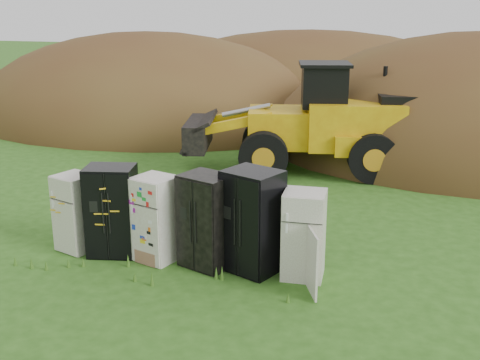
{
  "coord_description": "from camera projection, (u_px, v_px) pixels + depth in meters",
  "views": [
    {
      "loc": [
        4.17,
        -10.24,
        4.96
      ],
      "look_at": [
        0.52,
        2.0,
        1.18
      ],
      "focal_mm": 45.0,
      "sensor_mm": 36.0,
      "label": 1
    }
  ],
  "objects": [
    {
      "name": "ground",
      "position": [
        186.0,
        262.0,
        11.96
      ],
      "size": [
        120.0,
        120.0,
        0.0
      ],
      "primitive_type": "plane",
      "color": "#295316",
      "rests_on": "ground"
    },
    {
      "name": "fridge_sticker",
      "position": [
        156.0,
        219.0,
        11.86
      ],
      "size": [
        0.94,
        0.9,
        1.72
      ],
      "primitive_type": null,
      "rotation": [
        0.0,
        0.0,
        -0.3
      ],
      "color": "silver",
      "rests_on": "ground"
    },
    {
      "name": "dirt_mound_left",
      "position": [
        149.0,
        119.0,
        26.58
      ],
      "size": [
        16.19,
        12.14,
        7.58
      ],
      "primitive_type": "ellipsoid",
      "color": "#4F2F19",
      "rests_on": "ground"
    },
    {
      "name": "fridge_black_side",
      "position": [
        112.0,
        211.0,
        12.12
      ],
      "size": [
        1.1,
        0.95,
        1.84
      ],
      "primitive_type": null,
      "rotation": [
        0.0,
        0.0,
        0.22
      ],
      "color": "black",
      "rests_on": "ground"
    },
    {
      "name": "fridge_open_door",
      "position": [
        304.0,
        235.0,
        11.1
      ],
      "size": [
        0.8,
        0.74,
        1.67
      ],
      "primitive_type": null,
      "rotation": [
        0.0,
        0.0,
        0.06
      ],
      "color": "white",
      "rests_on": "ground"
    },
    {
      "name": "fridge_dark_mid",
      "position": [
        207.0,
        221.0,
        11.57
      ],
      "size": [
        1.14,
        1.04,
        1.84
      ],
      "primitive_type": null,
      "rotation": [
        0.0,
        0.0,
        -0.35
      ],
      "color": "black",
      "rests_on": "ground"
    },
    {
      "name": "fridge_leftmost",
      "position": [
        77.0,
        212.0,
        12.37
      ],
      "size": [
        0.89,
        0.87,
        1.61
      ],
      "primitive_type": null,
      "rotation": [
        0.0,
        0.0,
        -0.32
      ],
      "color": "white",
      "rests_on": "ground"
    },
    {
      "name": "dirt_mound_back",
      "position": [
        310.0,
        108.0,
        29.4
      ],
      "size": [
        19.36,
        12.91,
        7.47
      ],
      "primitive_type": "ellipsoid",
      "color": "#4F2F19",
      "rests_on": "ground"
    },
    {
      "name": "fridge_black_right",
      "position": [
        253.0,
        221.0,
        11.35
      ],
      "size": [
        1.23,
        1.14,
        1.98
      ],
      "primitive_type": null,
      "rotation": [
        0.0,
        0.0,
        -0.39
      ],
      "color": "black",
      "rests_on": "ground"
    },
    {
      "name": "wheel_loader",
      "position": [
        295.0,
        118.0,
        17.94
      ],
      "size": [
        7.23,
        4.23,
        3.28
      ],
      "primitive_type": null,
      "rotation": [
        0.0,
        0.0,
        0.23
      ],
      "color": "gold",
      "rests_on": "ground"
    }
  ]
}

